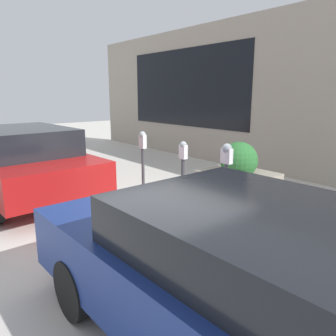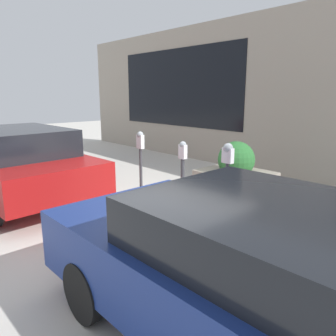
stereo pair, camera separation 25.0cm
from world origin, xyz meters
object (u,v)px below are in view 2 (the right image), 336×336
(planter_box, at_px, (235,177))
(parked_car_middle, at_px, (16,161))
(parking_meter_middle, at_px, (141,153))
(parking_meter_nearest, at_px, (227,167))
(parking_meter_second, at_px, (183,168))
(parked_car_front, at_px, (257,272))

(planter_box, relative_size, parked_car_middle, 0.31)
(parking_meter_middle, relative_size, parked_car_middle, 0.32)
(parking_meter_nearest, bearing_deg, planter_box, -58.86)
(parking_meter_nearest, bearing_deg, parking_meter_second, 0.71)
(parking_meter_second, height_order, parking_meter_middle, parking_meter_middle)
(parking_meter_nearest, relative_size, planter_box, 1.02)
(parking_meter_middle, xyz_separation_m, planter_box, (-1.36, -1.47, -0.52))
(parked_car_front, bearing_deg, parked_car_middle, -0.30)
(parking_meter_middle, relative_size, parked_car_front, 0.34)
(planter_box, bearing_deg, parked_car_middle, 47.31)
(parked_car_front, bearing_deg, parking_meter_middle, -25.79)
(planter_box, xyz_separation_m, parked_car_middle, (3.15, 3.41, 0.33))
(parking_meter_second, xyz_separation_m, parking_meter_middle, (1.20, 0.06, 0.14))
(parking_meter_second, relative_size, parking_meter_middle, 0.94)
(parking_meter_second, height_order, parked_car_front, parked_car_front)
(parking_meter_nearest, relative_size, parking_meter_second, 1.06)
(parked_car_middle, bearing_deg, parking_meter_middle, -134.73)
(parked_car_front, bearing_deg, parking_meter_second, -35.08)
(planter_box, bearing_deg, parking_meter_nearest, 121.14)
(parking_meter_second, bearing_deg, parked_car_front, 146.00)
(parking_meter_middle, height_order, planter_box, parking_meter_middle)
(parking_meter_second, bearing_deg, parked_car_middle, 33.76)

